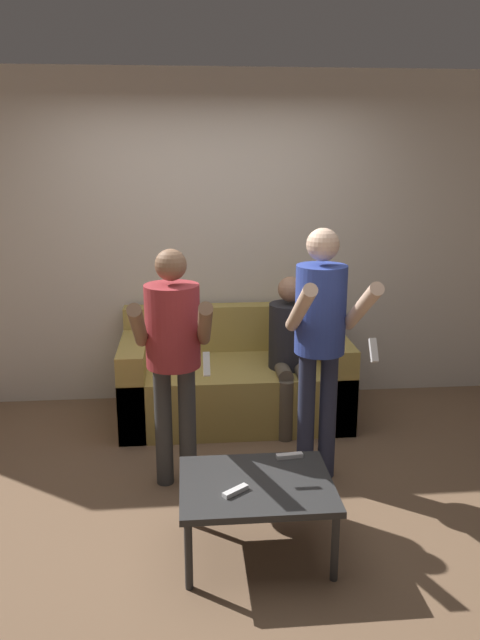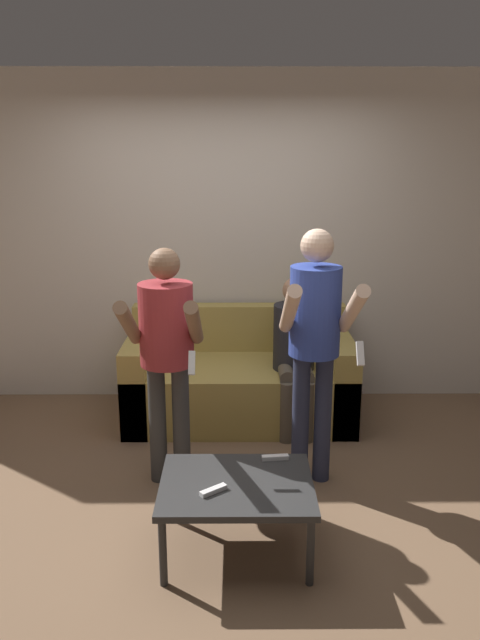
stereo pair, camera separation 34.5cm
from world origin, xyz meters
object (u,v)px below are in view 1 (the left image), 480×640
couch (234,381)px  person_seated (291,345)px  remote_near (235,491)px  person_standing_right (321,329)px  remote_far (290,456)px  person_standing_left (173,343)px  coffee_table (256,489)px

couch → person_seated: (0.41, -0.21, 0.35)m
couch → remote_near: size_ratio=12.47×
person_standing_right → remote_far: 0.81m
person_standing_right → remote_near: bearing=-125.9°
couch → person_standing_left: person_standing_left is taller
remote_far → remote_near: bearing=-133.9°
person_seated → remote_far: bearing=-99.7°
coffee_table → remote_far: (0.22, 0.25, 0.05)m
person_standing_right → remote_far: size_ratio=10.68×
person_standing_left → person_seated: (0.87, 0.82, -0.30)m
person_standing_right → person_standing_left: bearing=179.7°
remote_near → remote_far: same height
person_seated → person_standing_left: bearing=-136.5°
person_standing_right → coffee_table: 1.09m
remote_near → remote_far: (0.33, 0.35, 0.00)m
couch → remote_far: 1.53m
person_seated → remote_far: size_ratio=7.63×
person_seated → remote_near: person_seated is taller
coffee_table → person_standing_left: bearing=120.3°
couch → person_seated: bearing=-26.8°
remote_near → remote_far: 0.48m
remote_near → couch: bearing=85.6°
person_standing_right → person_seated: (-0.04, 0.83, -0.37)m
person_standing_left → coffee_table: person_standing_left is taller
remote_far → coffee_table: bearing=-131.0°
person_seated → remote_far: (-0.22, -1.31, -0.23)m
couch → remote_near: (-0.14, -1.86, 0.12)m
person_standing_right → coffee_table: size_ratio=2.04×
person_standing_left → remote_far: bearing=-36.9°
coffee_table → remote_far: size_ratio=5.23×
person_standing_left → coffee_table: size_ratio=1.90×
couch → coffee_table: couch is taller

